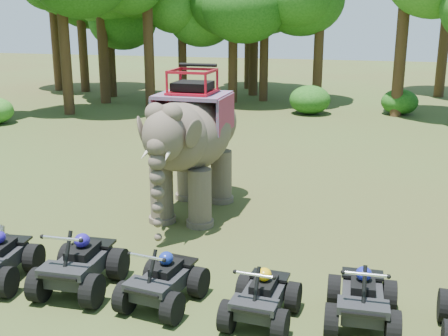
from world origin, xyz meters
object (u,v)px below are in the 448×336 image
Objects in this scene: atv_2 at (163,274)px; atv_3 at (262,291)px; atv_1 at (79,257)px; elephant at (192,141)px; atv_4 at (363,291)px.

atv_2 reaches higher than atv_3.
atv_3 is at bearing -5.48° from atv_1.
elephant is 2.79× the size of atv_4.
atv_2 is 3.62m from atv_4.
atv_2 is (1.01, -5.00, -1.36)m from elephant.
atv_4 is (5.39, 0.10, -0.06)m from atv_1.
elephant is 5.28m from atv_2.
atv_3 is 0.93× the size of atv_4.
atv_4 is at bearing 12.18° from atv_2.
atv_3 is at bearing 4.97° from atv_2.
atv_4 reaches higher than atv_2.
elephant is 2.56× the size of atv_1.
atv_1 is at bearing -175.78° from atv_2.
atv_1 is 5.39m from atv_4.
atv_2 is (1.78, -0.13, -0.07)m from atv_1.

